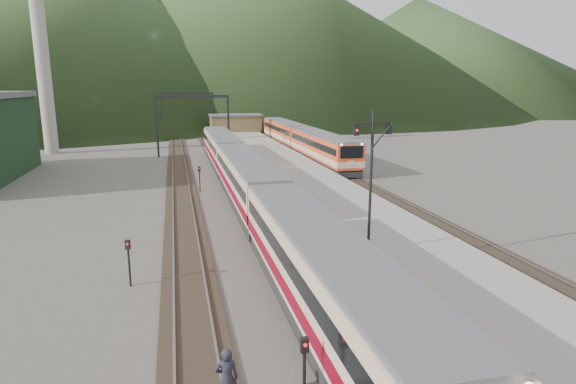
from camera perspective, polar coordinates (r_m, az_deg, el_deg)
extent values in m
cube|color=black|center=(51.20, -7.08, 2.12)|extent=(2.60, 200.00, 0.12)
cube|color=slate|center=(51.11, -7.89, 2.19)|extent=(0.10, 200.00, 0.14)
cube|color=slate|center=(51.26, -6.29, 2.27)|extent=(0.10, 200.00, 0.14)
cube|color=black|center=(50.92, -12.69, 1.85)|extent=(2.60, 200.00, 0.12)
cube|color=slate|center=(50.91, -13.50, 1.92)|extent=(0.10, 200.00, 0.14)
cube|color=slate|center=(50.92, -11.88, 2.00)|extent=(0.10, 200.00, 0.14)
cube|color=black|center=(53.63, 5.23, 2.64)|extent=(2.60, 200.00, 0.12)
cube|color=slate|center=(53.39, 4.50, 2.72)|extent=(0.10, 200.00, 0.14)
cube|color=slate|center=(53.85, 5.96, 2.77)|extent=(0.10, 200.00, 0.14)
cube|color=gray|center=(50.08, -0.46, 2.49)|extent=(8.00, 100.00, 1.00)
cube|color=black|center=(65.33, -15.26, 7.51)|extent=(0.25, 0.25, 8.00)
cube|color=black|center=(65.69, -7.06, 7.88)|extent=(0.25, 0.25, 8.00)
cube|color=black|center=(65.15, -11.30, 11.04)|extent=(9.30, 0.22, 0.35)
cube|color=black|center=(90.27, -14.80, 8.81)|extent=(0.25, 0.25, 8.00)
cube|color=black|center=(90.52, -8.84, 9.08)|extent=(0.25, 0.25, 8.00)
cube|color=black|center=(90.13, -11.93, 11.37)|extent=(9.30, 0.22, 0.35)
cylinder|color=#9E998E|center=(74.21, -27.30, 15.66)|extent=(1.80, 1.80, 30.00)
cube|color=brown|center=(89.03, -6.24, 8.07)|extent=(9.00, 4.00, 2.80)
cube|color=slate|center=(88.92, -6.27, 9.06)|extent=(9.40, 4.40, 0.30)
cone|color=#2A4B24|center=(204.13, -24.14, 17.34)|extent=(180.00, 180.00, 60.00)
cone|color=#2A4B24|center=(244.31, -5.15, 19.14)|extent=(220.00, 220.00, 75.00)
cone|color=#2A4B24|center=(248.97, 14.93, 15.77)|extent=(160.00, 160.00, 50.00)
cube|color=beige|center=(18.88, 4.25, -10.08)|extent=(2.89, 19.41, 3.52)
cube|color=beige|center=(37.60, -4.87, 1.38)|extent=(2.89, 19.41, 3.52)
cube|color=beige|center=(57.14, -7.84, 5.14)|extent=(2.89, 19.41, 3.52)
cube|color=#DB5127|center=(56.86, 4.08, 5.19)|extent=(2.88, 19.36, 3.51)
cube|color=#DB5127|center=(75.93, -0.41, 7.06)|extent=(2.88, 19.36, 3.51)
cylinder|color=black|center=(24.03, 9.77, 1.04)|extent=(0.14, 0.14, 7.05)
cube|color=black|center=(23.63, 10.04, 8.01)|extent=(2.19, 0.40, 0.07)
cube|color=black|center=(23.20, 8.10, 7.25)|extent=(0.27, 0.22, 0.50)
cube|color=black|center=(24.14, 11.84, 7.32)|extent=(0.27, 0.22, 0.50)
cylinder|color=black|center=(14.86, 1.93, -21.17)|extent=(0.10, 0.10, 2.00)
cube|color=black|center=(14.30, 1.97, -17.66)|extent=(0.24, 0.19, 0.45)
cylinder|color=black|center=(43.16, -10.43, 1.33)|extent=(0.10, 0.10, 2.00)
cube|color=black|center=(42.97, -10.48, 2.70)|extent=(0.24, 0.19, 0.45)
cylinder|color=black|center=(23.87, -18.30, -8.32)|extent=(0.10, 0.10, 2.00)
cube|color=black|center=(23.53, -18.48, -5.93)|extent=(0.26, 0.22, 0.45)
imported|color=#212332|center=(15.03, -7.27, -21.06)|extent=(0.70, 0.47, 1.89)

